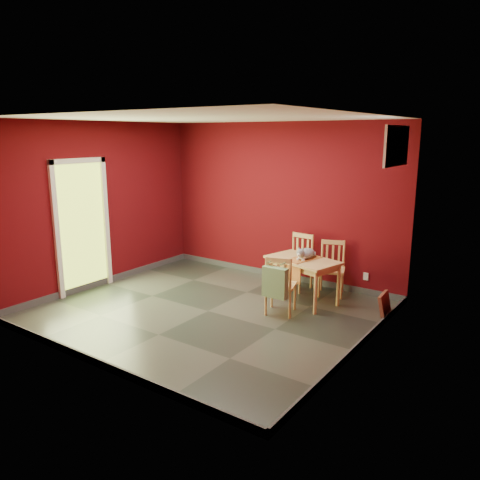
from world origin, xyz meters
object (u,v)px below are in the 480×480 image
Objects in this scene: chair_far_left at (298,261)px; chair_far_right at (332,267)px; dining_table at (303,264)px; cat at (306,251)px; tote_bag at (275,282)px; picture_frame at (385,307)px; chair_near at (280,284)px.

chair_far_left is 1.06× the size of chair_far_right.
cat is at bearing 59.89° from dining_table.
tote_bag is 1.13× the size of cat.
picture_frame is (1.25, -0.06, -0.59)m from cat.
chair_far_left is 0.58m from chair_far_right.
tote_bag is 1.54m from picture_frame.
dining_table is at bearing -55.53° from chair_far_left.
chair_far_right is at bearing 4.29° from chair_far_left.
picture_frame is (1.63, -0.53, -0.27)m from chair_far_left.
chair_far_right is (0.58, 0.04, -0.03)m from chair_far_left.
picture_frame is (1.29, 0.62, -0.25)m from chair_near.
dining_table is 0.65m from chair_far_left.
dining_table is 1.32× the size of chair_far_left.
chair_near is at bearing -154.37° from picture_frame.
dining_table is 1.33m from picture_frame.
dining_table is 0.84m from tote_bag.
dining_table is 1.39× the size of chair_far_right.
cat reaches higher than dining_table.
picture_frame is at bearing 25.63° from chair_near.
cat is (0.01, 0.88, 0.25)m from tote_bag.
dining_table is 2.41× the size of tote_bag.
chair_near is at bearing 100.48° from tote_bag.
chair_far_left reaches higher than dining_table.
picture_frame is at bearing 33.31° from tote_bag.
chair_far_left is at bearing 124.47° from dining_table.
chair_far_right is 1.73× the size of tote_bag.
chair_far_left is (-0.36, 0.52, -0.12)m from dining_table.
chair_far_left is 1.41m from tote_bag.
dining_table is 1.39× the size of chair_near.
chair_far_right reaches higher than picture_frame.
chair_far_right is 1.22m from chair_near.
cat is (0.03, 0.05, 0.19)m from dining_table.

